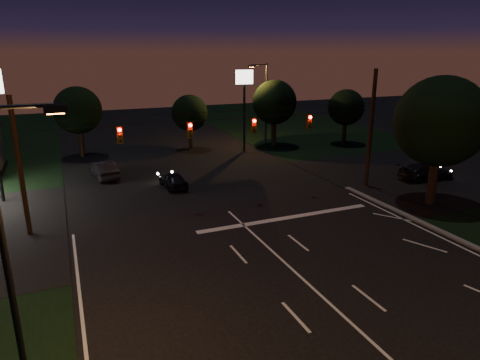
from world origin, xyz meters
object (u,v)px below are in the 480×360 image
tree_right_near (439,122)px  car_oncoming_a (173,180)px  car_oncoming_b (104,170)px  utility_pole_right (366,186)px  car_cross (426,172)px

tree_right_near → car_oncoming_a: 19.41m
car_oncoming_a → car_oncoming_b: bearing=-51.1°
tree_right_near → car_oncoming_b: (-20.30, 15.21, -4.95)m
utility_pole_right → car_cross: bearing=-4.2°
car_cross → utility_pole_right: bearing=90.3°
utility_pole_right → car_cross: (5.73, -0.42, 0.69)m
car_cross → tree_right_near: bearing=140.9°
car_oncoming_a → utility_pole_right: bearing=153.8°
car_oncoming_b → car_cross: bearing=148.0°
utility_pole_right → car_oncoming_a: 15.15m
tree_right_near → car_cross: 7.87m
utility_pole_right → car_oncoming_b: 21.46m
car_oncoming_a → car_cross: (19.83, -5.92, 0.08)m
utility_pole_right → tree_right_near: 7.61m
tree_right_near → car_oncoming_a: size_ratio=2.44×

